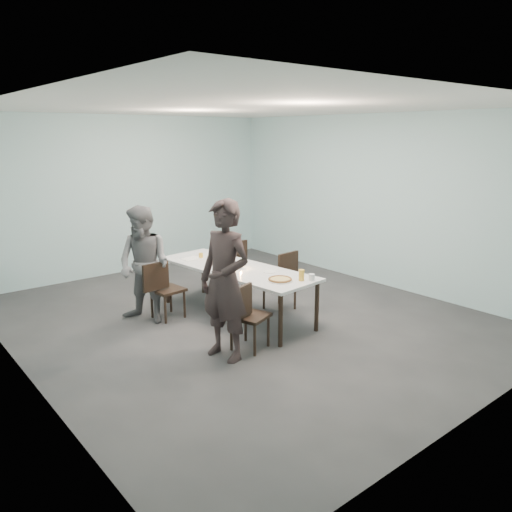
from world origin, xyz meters
TOP-DOWN VIEW (x-y plane):
  - ground at (0.00, 0.00)m, footprint 7.00×7.00m
  - room_shell at (0.00, 0.00)m, footprint 6.02×7.02m
  - table at (-0.01, 0.13)m, footprint 1.16×2.68m
  - chair_near_left at (-0.67, -0.94)m, footprint 0.65×0.54m
  - chair_far_left at (-0.92, 0.69)m, footprint 0.63×0.46m
  - chair_near_right at (0.76, -0.05)m, footprint 0.62×0.45m
  - chair_far_right at (0.65, 1.12)m, footprint 0.61×0.42m
  - diner_near at (-0.97, -0.92)m, footprint 0.60×0.79m
  - diner_far at (-1.15, 0.78)m, footprint 0.93×1.01m
  - pizza at (0.01, -0.80)m, footprint 0.34×0.34m
  - side_plate at (0.19, -0.38)m, footprint 0.18×0.18m
  - beer_glass at (0.24, -0.97)m, footprint 0.08×0.08m
  - water_tumbler at (0.35, -1.06)m, footprint 0.08×0.08m
  - tealight at (-0.02, 0.01)m, footprint 0.06×0.06m
  - amber_tumbler at (-0.10, 0.93)m, footprint 0.07×0.07m
  - menu at (-0.24, 0.98)m, footprint 0.32×0.25m

SIDE VIEW (x-z plane):
  - ground at x=0.00m, z-range 0.00..0.00m
  - chair_near_left at x=-0.67m, z-range 0.07..0.94m
  - chair_far_left at x=-0.92m, z-range 0.07..0.94m
  - chair_near_right at x=0.76m, z-range 0.07..0.94m
  - chair_far_right at x=0.65m, z-range 0.07..0.94m
  - table at x=-0.01m, z-range 0.32..1.07m
  - menu at x=-0.24m, z-range 0.75..0.76m
  - side_plate at x=0.19m, z-range 0.75..0.76m
  - pizza at x=0.01m, z-range 0.75..0.79m
  - tealight at x=-0.02m, z-range 0.75..0.79m
  - amber_tumbler at x=-0.10m, z-range 0.75..0.83m
  - water_tumbler at x=0.35m, z-range 0.75..0.84m
  - beer_glass at x=0.24m, z-range 0.75..0.90m
  - diner_far at x=-1.15m, z-range 0.00..1.68m
  - diner_near at x=-0.97m, z-range 0.00..1.93m
  - room_shell at x=0.00m, z-range 0.52..3.53m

